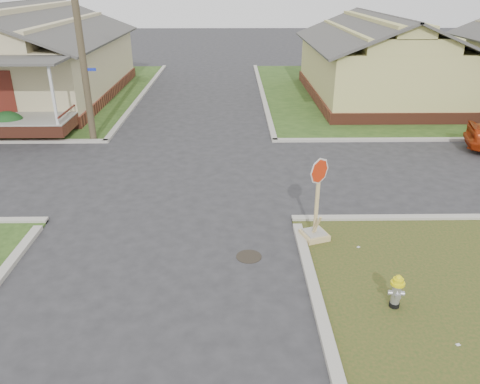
{
  "coord_description": "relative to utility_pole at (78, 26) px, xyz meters",
  "views": [
    {
      "loc": [
        1.83,
        -10.47,
        6.33
      ],
      "look_at": [
        2.0,
        1.0,
        1.1
      ],
      "focal_mm": 35.0,
      "sensor_mm": 36.0,
      "label": 1
    }
  ],
  "objects": [
    {
      "name": "ground",
      "position": [
        4.2,
        -8.9,
        -4.66
      ],
      "size": [
        120.0,
        120.0,
        0.0
      ],
      "primitive_type": "plane",
      "color": "#29292C",
      "rests_on": "ground"
    },
    {
      "name": "curbs",
      "position": [
        4.2,
        -3.9,
        -4.66
      ],
      "size": [
        80.0,
        40.0,
        0.12
      ],
      "primitive_type": null,
      "color": "#ADA99D",
      "rests_on": "ground"
    },
    {
      "name": "manhole",
      "position": [
        6.4,
        -9.4,
        -4.66
      ],
      "size": [
        0.64,
        0.64,
        0.01
      ],
      "primitive_type": "cylinder",
      "color": "black",
      "rests_on": "ground"
    },
    {
      "name": "corner_house",
      "position": [
        -5.8,
        7.78,
        -2.38
      ],
      "size": [
        10.1,
        15.5,
        5.3
      ],
      "color": "brown",
      "rests_on": "ground"
    },
    {
      "name": "side_house_yellow",
      "position": [
        14.2,
        7.6,
        -2.47
      ],
      "size": [
        7.6,
        11.6,
        4.7
      ],
      "color": "brown",
      "rests_on": "ground"
    },
    {
      "name": "utility_pole",
      "position": [
        0.0,
        0.0,
        0.0
      ],
      "size": [
        1.8,
        0.28,
        9.0
      ],
      "color": "#3C3323",
      "rests_on": "ground"
    },
    {
      "name": "fire_hydrant",
      "position": [
        9.39,
        -11.46,
        -4.18
      ],
      "size": [
        0.29,
        0.29,
        0.78
      ],
      "rotation": [
        0.0,
        0.0,
        -0.14
      ],
      "color": "black",
      "rests_on": "ground"
    },
    {
      "name": "stop_sign",
      "position": [
        8.17,
        -8.57,
        -4.12
      ],
      "size": [
        0.65,
        0.63,
        2.28
      ],
      "rotation": [
        0.0,
        0.0,
        0.33
      ],
      "color": "tan",
      "rests_on": "ground"
    },
    {
      "name": "hedge_right",
      "position": [
        -3.72,
        0.39,
        -4.05
      ],
      "size": [
        1.47,
        1.2,
        1.12
      ],
      "primitive_type": "ellipsoid",
      "color": "#163D19",
      "rests_on": "verge_far_left"
    }
  ]
}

